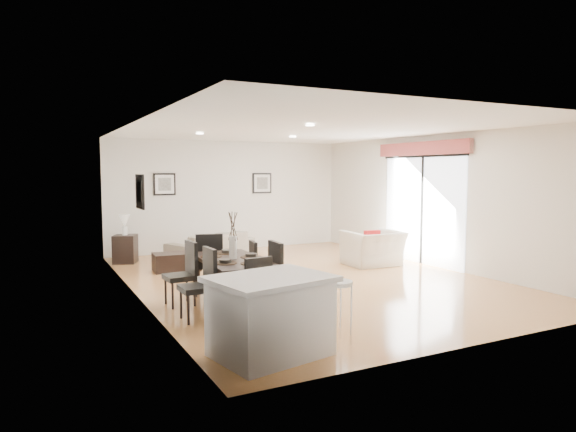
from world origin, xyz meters
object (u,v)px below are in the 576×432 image
dining_chair_wfar (185,270)px  dining_chair_foot (209,259)px  dining_chair_efar (259,265)px  coffee_table (176,262)px  dining_chair_head (262,288)px  dining_table (233,264)px  side_table (125,249)px  kitchen_island (271,315)px  armchair (373,248)px  dining_chair_wnear (203,280)px  sofa (211,245)px  dining_chair_enear (282,271)px  bar_stool (338,290)px

dining_chair_wfar → dining_chair_foot: dining_chair_foot is taller
dining_chair_efar → coffee_table: dining_chair_efar is taller
dining_chair_efar → dining_chair_head: dining_chair_efar is taller
dining_table → dining_chair_wfar: size_ratio=1.84×
dining_chair_head → side_table: 5.48m
dining_chair_head → kitchen_island: 1.05m
dining_chair_wfar → armchair: bearing=103.5°
dining_table → dining_chair_wnear: size_ratio=1.81×
dining_chair_efar → sofa: bearing=3.3°
dining_chair_enear → dining_chair_head: dining_chair_enear is taller
dining_chair_efar → dining_chair_foot: size_ratio=0.90×
dining_table → dining_chair_head: (-0.01, -1.04, -0.15)m
dining_chair_wfar → dining_chair_efar: 1.19m
armchair → dining_chair_enear: (-3.18, -2.17, 0.18)m
dining_table → dining_chair_wnear: dining_chair_wnear is taller
dining_chair_enear → side_table: (-1.37, 4.79, -0.24)m
kitchen_island → side_table: bearing=82.9°
dining_chair_wfar → bar_stool: 2.69m
dining_chair_enear → bar_stool: size_ratio=1.34×
coffee_table → dining_chair_wfar: bearing=-98.4°
kitchen_island → dining_chair_head: bearing=59.6°
dining_chair_wfar → sofa: bearing=152.6°
sofa → dining_chair_efar: bearing=61.7°
kitchen_island → dining_chair_foot: bearing=72.8°
side_table → dining_chair_head: bearing=-81.9°
dining_chair_wfar → dining_chair_foot: bearing=133.7°
dining_table → dining_chair_efar: size_ratio=1.98×
dining_table → coffee_table: 3.07m
armchair → kitchen_island: bearing=44.8°
sofa → dining_chair_efar: 3.68m
dining_chair_foot → dining_chair_enear: bearing=126.9°
dining_chair_head → side_table: bearing=92.2°
dining_chair_enear → bar_stool: dining_chair_enear is taller
dining_chair_head → coffee_table: 4.09m
armchair → bar_stool: bar_stool is taller
dining_table → dining_chair_head: 1.06m
dining_chair_wnear → bar_stool: dining_chair_wnear is taller
coffee_table → bar_stool: 5.12m
dining_chair_foot → dining_chair_head: bearing=104.6°
armchair → kitchen_island: (-4.13, -3.79, 0.07)m
dining_chair_wfar → kitchen_island: size_ratio=0.68×
sofa → dining_chair_wnear: (-1.62, -4.50, 0.23)m
armchair → dining_chair_foot: dining_chair_foot is taller
armchair → coffee_table: armchair is taller
armchair → dining_chair_wfar: 4.56m
sofa → dining_chair_enear: bearing=62.9°
coffee_table → kitchen_island: 5.09m
sofa → side_table: side_table is taller
dining_chair_head → coffee_table: size_ratio=0.98×
armchair → dining_table: armchair is taller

